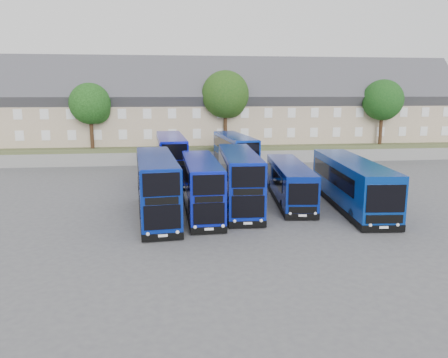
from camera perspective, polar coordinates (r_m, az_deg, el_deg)
ground at (r=29.80m, az=2.39°, el=-5.40°), size 120.00×120.00×0.00m
retaining_wall at (r=52.95m, az=-1.78°, el=2.79°), size 70.00×0.40×1.50m
earth_bank at (r=62.79m, az=-2.61°, el=4.35°), size 80.00×20.00×2.00m
terrace_row at (r=58.70m, az=0.61°, el=9.36°), size 60.00×10.40×11.20m
dd_front_left at (r=30.35m, az=-8.79°, el=-1.16°), size 3.37×10.85×4.25m
dd_front_mid at (r=30.91m, az=-2.96°, el=-1.15°), size 2.46×9.84×3.89m
dd_front_right at (r=32.44m, az=1.99°, el=-0.27°), size 2.92×10.67×4.20m
dd_rear_left at (r=43.29m, az=-6.91°, el=2.67°), size 3.12×11.08×4.35m
dd_rear_right at (r=45.11m, az=1.41°, el=2.99°), size 3.40×10.73×4.19m
coach_east_a at (r=34.91m, az=8.54°, el=-0.53°), size 3.44×11.26×3.03m
coach_east_b at (r=34.22m, az=16.27°, el=-0.65°), size 3.82×13.19×3.56m
tree_west at (r=54.07m, az=-16.92°, el=9.20°), size 4.80×4.80×7.65m
tree_mid at (r=54.19m, az=0.32°, el=10.76°), size 5.76×5.76×9.18m
tree_east at (r=59.64m, az=20.09°, el=9.48°), size 5.12×5.12×8.16m
tree_far at (r=68.62m, az=21.99°, el=9.77°), size 5.44×5.44×8.67m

